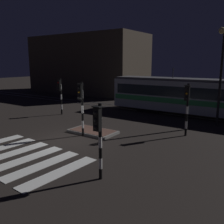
% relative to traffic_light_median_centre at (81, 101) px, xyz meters
% --- Properties ---
extents(ground_plane, '(120.00, 120.00, 0.00)m').
position_rel_traffic_light_median_centre_xyz_m(ground_plane, '(-0.27, -1.33, -2.27)').
color(ground_plane, black).
extents(rail_near, '(80.00, 0.12, 0.03)m').
position_rel_traffic_light_median_centre_xyz_m(rail_near, '(-0.27, 9.43, -2.25)').
color(rail_near, '#59595E').
rests_on(rail_near, ground).
extents(rail_far, '(80.00, 0.12, 0.03)m').
position_rel_traffic_light_median_centre_xyz_m(rail_far, '(-0.27, 10.86, -2.25)').
color(rail_far, '#59595E').
rests_on(rail_far, ground).
extents(crosswalk_zebra, '(7.05, 4.33, 0.02)m').
position_rel_traffic_light_median_centre_xyz_m(crosswalk_zebra, '(-0.27, -4.41, -2.26)').
color(crosswalk_zebra, silver).
rests_on(crosswalk_zebra, ground).
extents(traffic_island, '(3.17, 1.74, 0.18)m').
position_rel_traffic_light_median_centre_xyz_m(traffic_island, '(0.12, 0.95, -2.18)').
color(traffic_island, slate).
rests_on(traffic_island, ground).
extents(traffic_light_median_centre, '(0.36, 0.42, 3.44)m').
position_rel_traffic_light_median_centre_xyz_m(traffic_light_median_centre, '(0.00, 0.00, 0.00)').
color(traffic_light_median_centre, black).
rests_on(traffic_light_median_centre, ground).
extents(traffic_light_corner_far_left, '(0.36, 0.42, 3.21)m').
position_rel_traffic_light_median_centre_xyz_m(traffic_light_corner_far_left, '(-5.95, 3.88, -0.15)').
color(traffic_light_corner_far_left, black).
rests_on(traffic_light_corner_far_left, ground).
extents(traffic_light_corner_near_right, '(0.36, 0.42, 3.10)m').
position_rel_traffic_light_median_centre_xyz_m(traffic_light_corner_near_right, '(4.57, -4.14, -0.22)').
color(traffic_light_corner_near_right, black).
rests_on(traffic_light_corner_near_right, ground).
extents(traffic_light_corner_far_right, '(0.36, 0.42, 3.35)m').
position_rel_traffic_light_median_centre_xyz_m(traffic_light_corner_far_right, '(5.44, 3.73, -0.06)').
color(traffic_light_corner_far_right, black).
rests_on(traffic_light_corner_far_right, ground).
extents(street_lamp_trackside_right, '(0.44, 1.21, 6.92)m').
position_rel_traffic_light_median_centre_xyz_m(street_lamp_trackside_right, '(6.51, 7.46, 2.14)').
color(street_lamp_trackside_right, black).
rests_on(street_lamp_trackside_right, ground).
extents(tram, '(15.96, 2.58, 4.15)m').
position_rel_traffic_light_median_centre_xyz_m(tram, '(4.37, 10.14, -0.52)').
color(tram, '#B2BCC1').
rests_on(tram, ground).
extents(building_backdrop, '(17.93, 8.00, 8.60)m').
position_rel_traffic_light_median_centre_xyz_m(building_backdrop, '(-14.99, 18.36, 2.03)').
color(building_backdrop, '#42382D').
rests_on(building_backdrop, ground).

